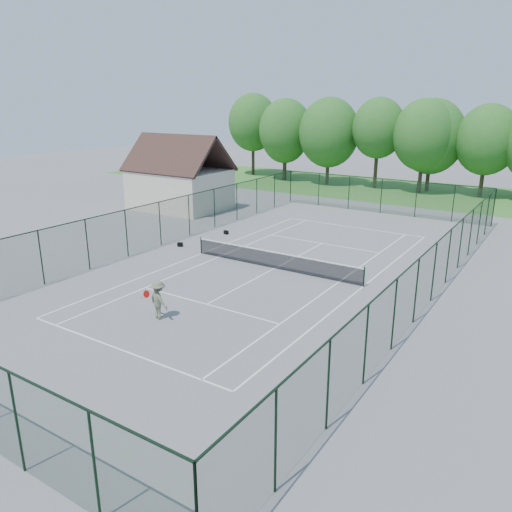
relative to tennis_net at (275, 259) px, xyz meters
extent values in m
plane|color=slate|center=(0.00, 0.00, -0.58)|extent=(140.00, 140.00, 0.00)
cube|color=#407F2E|center=(0.00, 30.00, -0.57)|extent=(80.00, 16.00, 0.01)
cube|color=white|center=(0.00, 11.88, -0.57)|extent=(10.97, 0.08, 0.01)
cube|color=white|center=(0.00, -11.88, -0.57)|extent=(10.97, 0.08, 0.01)
cube|color=white|center=(0.00, 6.40, -0.57)|extent=(8.23, 0.08, 0.01)
cube|color=white|center=(0.00, -6.40, -0.57)|extent=(8.23, 0.08, 0.01)
cube|color=white|center=(5.49, 0.00, -0.57)|extent=(0.08, 23.77, 0.01)
cube|color=white|center=(-5.49, 0.00, -0.57)|extent=(0.08, 23.77, 0.01)
cube|color=white|center=(4.12, 0.00, -0.57)|extent=(0.08, 23.77, 0.01)
cube|color=white|center=(-4.12, 0.00, -0.57)|extent=(0.08, 23.77, 0.01)
cube|color=white|center=(0.00, 0.00, -0.57)|extent=(0.08, 12.80, 0.01)
cylinder|color=black|center=(-5.50, 0.00, -0.03)|extent=(0.08, 0.08, 1.10)
cylinder|color=black|center=(5.50, 0.00, -0.03)|extent=(0.08, 0.08, 1.10)
cube|color=black|center=(0.00, 0.00, -0.08)|extent=(11.00, 0.02, 0.96)
cube|color=white|center=(0.00, 0.00, 0.42)|extent=(11.00, 0.05, 0.07)
cube|color=#1A3A21|center=(0.00, 18.00, 0.92)|extent=(18.00, 0.02, 3.00)
cube|color=#1A3A21|center=(9.00, 0.00, 0.92)|extent=(0.02, 36.00, 3.00)
cube|color=#1A3A21|center=(-9.00, 0.00, 0.92)|extent=(0.02, 36.00, 3.00)
cube|color=black|center=(0.00, 18.00, 2.42)|extent=(18.00, 0.05, 0.05)
cube|color=black|center=(9.00, 0.00, 2.42)|extent=(0.05, 36.00, 0.05)
cube|color=black|center=(-9.00, 0.00, 2.42)|extent=(0.05, 36.00, 0.05)
cube|color=beige|center=(-16.00, 10.00, 1.17)|extent=(8.00, 6.00, 3.50)
cube|color=#3F2821|center=(-16.00, 11.50, 4.42)|extent=(8.60, 3.27, 3.27)
cube|color=#3F2821|center=(-16.00, 8.50, 4.42)|extent=(8.60, 3.27, 3.27)
cylinder|color=#3B2D1E|center=(-16.50, 30.00, 1.52)|extent=(0.40, 0.40, 4.20)
ellipsoid|color=#327127|center=(-16.50, 30.00, 5.42)|extent=(6.40, 6.40, 7.40)
cylinder|color=#3B2D1E|center=(0.00, 30.00, 1.52)|extent=(0.40, 0.40, 4.20)
ellipsoid|color=#327127|center=(0.00, 30.00, 5.42)|extent=(6.40, 6.40, 7.40)
cube|color=black|center=(-7.73, 0.49, -0.44)|extent=(0.40, 0.34, 0.28)
cube|color=black|center=(-7.05, 4.80, -0.44)|extent=(0.39, 0.30, 0.27)
imported|color=#646A4D|center=(-0.78, -8.83, 0.32)|extent=(1.29, 0.93, 1.79)
sphere|color=#C4ED31|center=(0.04, -8.43, 0.43)|extent=(0.07, 0.07, 0.07)
camera|label=1|loc=(14.18, -23.86, 8.90)|focal=35.00mm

